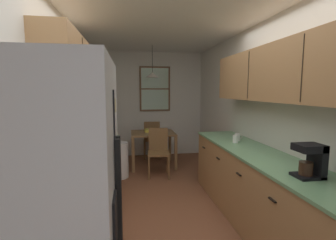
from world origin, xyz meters
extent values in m
plane|color=brown|center=(0.00, 1.00, 0.00)|extent=(12.00, 12.00, 0.00)
cube|color=silver|center=(-1.35, 1.00, 1.27)|extent=(0.10, 9.00, 2.55)
cube|color=silver|center=(1.35, 1.00, 1.27)|extent=(0.10, 9.00, 2.55)
cube|color=silver|center=(0.00, 3.65, 1.27)|extent=(4.40, 0.10, 2.55)
cube|color=white|center=(0.00, 1.00, 2.59)|extent=(4.40, 9.00, 0.08)
cube|color=black|center=(-0.57, -1.43, 1.06)|extent=(0.01, 0.15, 0.22)
cube|color=beige|center=(-0.57, -1.15, 1.55)|extent=(0.01, 0.05, 0.07)
cube|color=black|center=(-0.99, -0.56, 0.45)|extent=(0.62, 0.65, 0.90)
cube|color=black|center=(-0.67, -0.56, 0.42)|extent=(0.01, 0.45, 0.30)
cube|color=silver|center=(-0.65, -0.56, 0.63)|extent=(0.02, 0.52, 0.02)
cube|color=black|center=(-0.99, -0.56, 0.91)|extent=(0.59, 0.62, 0.02)
cube|color=black|center=(-1.27, -0.56, 1.00)|extent=(0.06, 0.65, 0.20)
cylinder|color=#2D2D2D|center=(-1.13, -0.70, 0.93)|extent=(0.15, 0.15, 0.01)
cylinder|color=#2D2D2D|center=(-1.13, -0.42, 0.93)|extent=(0.15, 0.15, 0.01)
cylinder|color=#2D2D2D|center=(-0.85, -0.70, 0.93)|extent=(0.15, 0.15, 0.01)
cylinder|color=#2D2D2D|center=(-0.85, -0.42, 0.93)|extent=(0.15, 0.15, 0.01)
cube|color=silver|center=(-1.11, -0.56, 1.66)|extent=(0.38, 0.61, 0.31)
cube|color=black|center=(-0.92, -0.62, 1.66)|extent=(0.01, 0.37, 0.20)
cube|color=#2D2D33|center=(-0.92, -0.35, 1.66)|extent=(0.01, 0.12, 0.20)
cube|color=#A87A4C|center=(-1.00, 0.69, 0.43)|extent=(0.60, 1.82, 0.87)
cube|color=#6B9E70|center=(-1.00, 0.69, 0.89)|extent=(0.63, 1.84, 0.03)
cube|color=black|center=(-0.69, 0.08, 0.70)|extent=(0.02, 0.10, 0.01)
cube|color=black|center=(-0.69, 0.69, 0.70)|extent=(0.02, 0.10, 0.01)
cube|color=black|center=(-0.69, 1.29, 0.70)|extent=(0.02, 0.10, 0.01)
cube|color=#A87A4C|center=(-1.14, 0.64, 1.87)|extent=(0.32, 1.92, 0.68)
cube|color=#2D2319|center=(-0.98, 0.32, 1.87)|extent=(0.01, 0.01, 0.62)
cube|color=#2D2319|center=(-0.98, 0.95, 1.87)|extent=(0.01, 0.01, 0.62)
cube|color=#A87A4C|center=(1.00, 0.01, 0.43)|extent=(0.60, 3.25, 0.87)
cube|color=#6B9E70|center=(1.00, 0.01, 0.89)|extent=(0.63, 3.27, 0.03)
cube|color=black|center=(0.69, -0.64, 0.70)|extent=(0.02, 0.10, 0.01)
cube|color=black|center=(0.69, 0.01, 0.70)|extent=(0.02, 0.10, 0.01)
cube|color=black|center=(0.69, 0.66, 0.70)|extent=(0.02, 0.10, 0.01)
cube|color=black|center=(0.69, 1.31, 0.70)|extent=(0.02, 0.10, 0.01)
cube|color=#A87A4C|center=(1.14, -0.04, 1.81)|extent=(0.32, 2.95, 0.63)
cube|color=#2D2319|center=(0.98, -0.53, 1.81)|extent=(0.01, 0.01, 0.58)
cube|color=#2D2319|center=(0.98, 0.45, 1.81)|extent=(0.01, 0.01, 0.58)
cube|color=brown|center=(-0.01, 2.68, 0.72)|extent=(0.91, 0.79, 0.03)
cube|color=brown|center=(-0.44, 2.32, 0.35)|extent=(0.06, 0.06, 0.70)
cube|color=brown|center=(0.42, 2.32, 0.35)|extent=(0.06, 0.06, 0.70)
cube|color=brown|center=(-0.44, 3.05, 0.35)|extent=(0.06, 0.06, 0.70)
cube|color=brown|center=(0.42, 3.05, 0.35)|extent=(0.06, 0.06, 0.70)
cube|color=brown|center=(0.03, 2.01, 0.45)|extent=(0.43, 0.43, 0.04)
cube|color=brown|center=(0.05, 2.19, 0.68)|extent=(0.37, 0.06, 0.45)
cylinder|color=brown|center=(0.20, 1.81, 0.22)|extent=(0.04, 0.04, 0.43)
cylinder|color=brown|center=(-0.17, 1.84, 0.22)|extent=(0.04, 0.04, 0.43)
cylinder|color=brown|center=(0.23, 2.17, 0.22)|extent=(0.04, 0.04, 0.43)
cylinder|color=brown|center=(-0.13, 2.21, 0.22)|extent=(0.04, 0.04, 0.43)
cube|color=brown|center=(0.03, 3.36, 0.45)|extent=(0.44, 0.44, 0.04)
cube|color=brown|center=(0.02, 3.18, 0.68)|extent=(0.37, 0.07, 0.45)
cylinder|color=brown|center=(-0.13, 3.56, 0.22)|extent=(0.04, 0.04, 0.43)
cylinder|color=brown|center=(0.23, 3.52, 0.22)|extent=(0.04, 0.04, 0.43)
cylinder|color=brown|center=(-0.16, 3.19, 0.22)|extent=(0.04, 0.04, 0.43)
cylinder|color=brown|center=(0.20, 3.16, 0.22)|extent=(0.04, 0.04, 0.43)
cylinder|color=black|center=(-0.01, 2.68, 2.27)|extent=(0.01, 0.01, 0.56)
cone|color=beige|center=(-0.01, 2.68, 1.94)|extent=(0.27, 0.27, 0.10)
sphere|color=white|center=(-0.01, 2.68, 1.96)|extent=(0.06, 0.06, 0.06)
cube|color=brown|center=(0.14, 3.58, 1.66)|extent=(0.75, 0.04, 1.09)
cube|color=#B2D1B7|center=(0.14, 3.56, 1.66)|extent=(0.67, 0.01, 1.01)
cube|color=brown|center=(0.14, 3.56, 1.66)|extent=(0.67, 0.02, 0.03)
cylinder|color=white|center=(-0.70, 2.08, 0.33)|extent=(0.34, 0.34, 0.66)
cylinder|color=#265999|center=(-1.00, -0.11, 0.99)|extent=(0.11, 0.11, 0.18)
cylinder|color=white|center=(-1.00, -0.11, 1.09)|extent=(0.11, 0.11, 0.02)
cube|color=beige|center=(-0.64, -0.40, 0.50)|extent=(0.02, 0.16, 0.24)
cube|color=black|center=(0.97, -0.68, 0.91)|extent=(0.22, 0.18, 0.02)
cube|color=black|center=(1.05, -0.68, 1.04)|extent=(0.06, 0.18, 0.28)
cube|color=black|center=(0.97, -0.68, 1.15)|extent=(0.22, 0.18, 0.06)
cylinder|color=#331E14|center=(0.95, -0.68, 0.98)|extent=(0.11, 0.11, 0.11)
cylinder|color=white|center=(1.04, 0.83, 0.95)|extent=(0.08, 0.08, 0.10)
torus|color=white|center=(1.09, 0.83, 0.96)|extent=(0.05, 0.01, 0.05)
cylinder|color=white|center=(0.95, 0.69, 0.95)|extent=(0.08, 0.08, 0.11)
torus|color=white|center=(1.00, 0.69, 0.96)|extent=(0.05, 0.01, 0.05)
cylinder|color=#E0D14C|center=(-0.08, 2.74, 0.77)|extent=(0.21, 0.21, 0.06)
camera|label=1|loc=(-0.50, -2.46, 1.63)|focal=26.25mm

